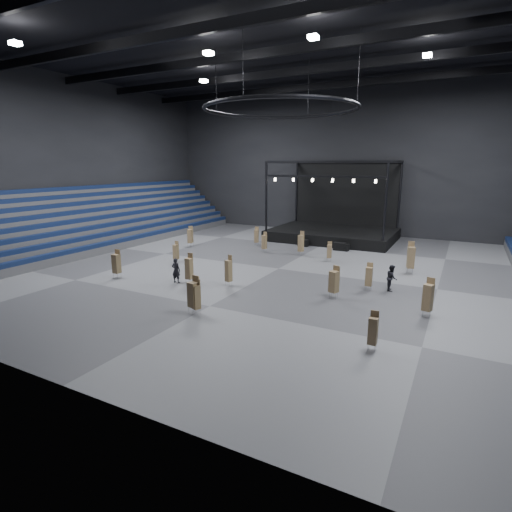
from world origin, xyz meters
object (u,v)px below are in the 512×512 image
at_px(chair_stack_2, 334,281).
at_px(chair_stack_7, 194,294).
at_px(chair_stack_0, 190,236).
at_px(chair_stack_9, 373,330).
at_px(flight_case_right, 343,247).
at_px(chair_stack_13, 229,270).
at_px(crew_member, 392,278).
at_px(chair_stack_10, 411,257).
at_px(flight_case_left, 303,243).
at_px(chair_stack_1, 256,236).
at_px(stage, 335,226).
at_px(chair_stack_11, 428,297).
at_px(chair_stack_15, 329,251).
at_px(chair_stack_6, 189,268).
at_px(chair_stack_14, 369,276).
at_px(chair_stack_5, 116,263).
at_px(chair_stack_12, 264,242).
at_px(man_center, 176,270).
at_px(chair_stack_3, 301,243).
at_px(chair_stack_4, 196,296).
at_px(flight_case_mid, 340,247).
at_px(chair_stack_8, 176,252).

xyz_separation_m(chair_stack_2, chair_stack_7, (-6.56, -6.61, 0.06)).
xyz_separation_m(chair_stack_0, chair_stack_9, (22.77, -16.09, -0.15)).
height_order(flight_case_right, chair_stack_13, chair_stack_13).
bearing_deg(crew_member, chair_stack_10, -18.32).
bearing_deg(flight_case_left, chair_stack_0, -151.20).
distance_m(chair_stack_0, chair_stack_1, 7.20).
bearing_deg(stage, chair_stack_11, -61.17).
height_order(chair_stack_15, crew_member, crew_member).
relative_size(chair_stack_6, chair_stack_14, 1.16).
relative_size(chair_stack_5, chair_stack_14, 1.13).
distance_m(chair_stack_2, crew_member, 4.74).
height_order(flight_case_left, chair_stack_13, chair_stack_13).
distance_m(flight_case_right, chair_stack_12, 8.27).
bearing_deg(chair_stack_15, chair_stack_1, 147.61).
height_order(chair_stack_5, chair_stack_15, chair_stack_5).
height_order(flight_case_right, chair_stack_10, chair_stack_10).
distance_m(chair_stack_0, chair_stack_12, 8.42).
distance_m(chair_stack_11, chair_stack_14, 5.41).
relative_size(chair_stack_0, chair_stack_12, 1.08).
height_order(chair_stack_5, chair_stack_12, chair_stack_5).
bearing_deg(man_center, chair_stack_11, 176.22).
bearing_deg(chair_stack_2, chair_stack_12, 154.21).
bearing_deg(chair_stack_10, chair_stack_2, -131.72).
relative_size(chair_stack_3, chair_stack_12, 1.15).
bearing_deg(chair_stack_5, chair_stack_3, 52.72).
relative_size(chair_stack_13, man_center, 1.23).
bearing_deg(man_center, chair_stack_6, -176.24).
xyz_separation_m(chair_stack_0, chair_stack_10, (22.54, -0.40, 0.17)).
xyz_separation_m(chair_stack_3, chair_stack_10, (10.41, -2.10, 0.14)).
bearing_deg(chair_stack_10, chair_stack_6, -162.33).
bearing_deg(chair_stack_4, chair_stack_14, 72.33).
relative_size(chair_stack_9, chair_stack_10, 0.75).
height_order(chair_stack_3, chair_stack_13, chair_stack_3).
height_order(chair_stack_7, chair_stack_15, chair_stack_7).
distance_m(chair_stack_1, chair_stack_9, 26.08).
relative_size(flight_case_mid, chair_stack_8, 0.62).
xyz_separation_m(flight_case_right, chair_stack_4, (-2.82, -21.76, 0.75)).
height_order(flight_case_mid, chair_stack_5, chair_stack_5).
xyz_separation_m(flight_case_mid, chair_stack_3, (-2.79, -3.93, 0.82)).
height_order(chair_stack_0, chair_stack_1, chair_stack_0).
xyz_separation_m(chair_stack_9, crew_member, (-0.81, 10.18, -0.12)).
bearing_deg(chair_stack_2, chair_stack_7, -115.00).
xyz_separation_m(chair_stack_9, chair_stack_11, (1.91, 5.90, 0.19)).
relative_size(chair_stack_0, chair_stack_4, 1.04).
distance_m(chair_stack_4, chair_stack_6, 6.40).
distance_m(chair_stack_2, chair_stack_11, 5.87).
relative_size(flight_case_mid, chair_stack_5, 0.54).
distance_m(stage, chair_stack_8, 20.78).
xyz_separation_m(chair_stack_12, chair_stack_14, (12.22, -7.98, -0.01)).
bearing_deg(chair_stack_11, chair_stack_8, -172.02).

